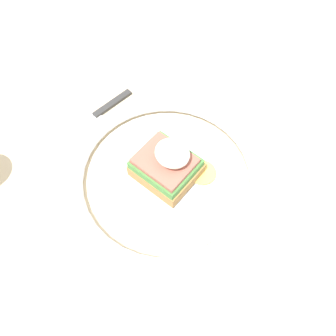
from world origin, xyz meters
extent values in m
plane|color=#B2ADA3|center=(0.00, 0.00, 0.00)|extent=(6.00, 6.00, 0.00)
cube|color=#C6B28E|center=(0.00, 0.00, 0.73)|extent=(0.82, 0.74, 0.03)
cylinder|color=#C6B28E|center=(0.35, -0.31, 0.36)|extent=(0.06, 0.06, 0.71)
cylinder|color=#C6B28E|center=(0.35, 0.31, 0.36)|extent=(0.06, 0.06, 0.71)
cylinder|color=silver|center=(0.00, 0.04, 0.75)|extent=(0.25, 0.25, 0.01)
torus|color=white|center=(0.00, 0.04, 0.75)|extent=(0.29, 0.29, 0.01)
cube|color=#9E703D|center=(0.00, 0.04, 0.77)|extent=(0.09, 0.08, 0.02)
cube|color=#427A38|center=(0.00, 0.04, 0.79)|extent=(0.09, 0.08, 0.01)
cube|color=#9E5647|center=(0.00, 0.05, 0.80)|extent=(0.08, 0.07, 0.01)
ellipsoid|color=white|center=(-0.01, 0.04, 0.82)|extent=(0.05, 0.05, 0.03)
cylinder|color=#E5C656|center=(-0.04, 0.01, 0.76)|extent=(0.04, 0.04, 0.00)
cube|color=silver|center=(-0.20, 0.02, 0.74)|extent=(0.01, 0.12, 0.00)
cube|color=silver|center=(-0.20, 0.10, 0.74)|extent=(0.02, 0.04, 0.00)
cube|color=#2D2D2D|center=(0.18, -0.01, 0.74)|extent=(0.02, 0.09, 0.01)
cube|color=silver|center=(0.19, 0.08, 0.74)|extent=(0.03, 0.13, 0.00)
camera|label=1|loc=(-0.16, 0.24, 1.21)|focal=35.00mm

